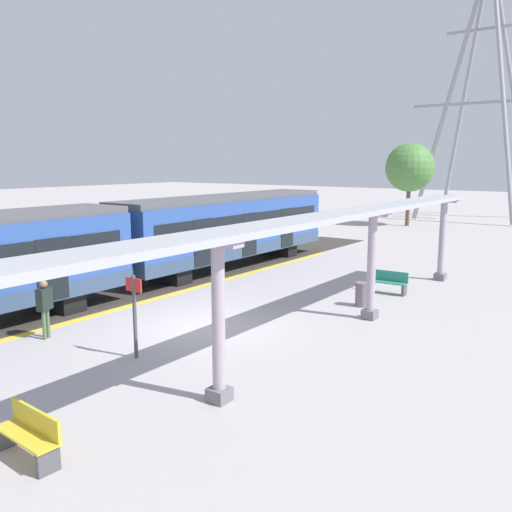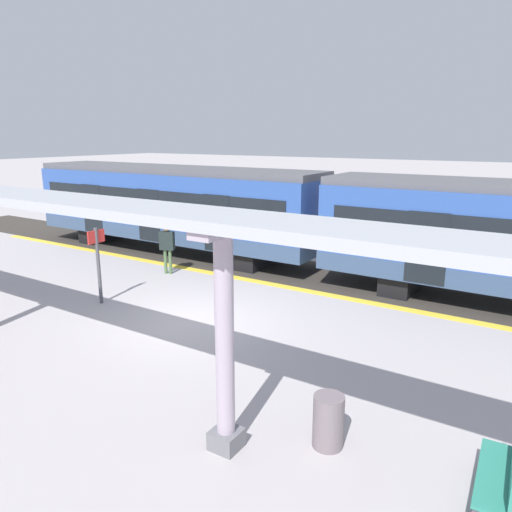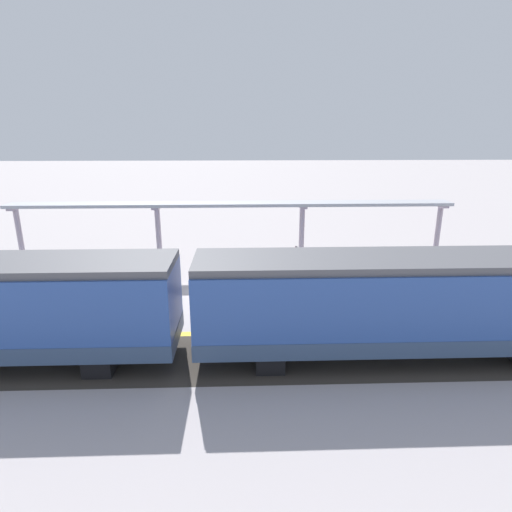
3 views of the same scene
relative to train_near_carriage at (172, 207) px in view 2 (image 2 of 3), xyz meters
name	(u,v)px [view 2 (image 2 of 3)]	position (x,y,z in m)	size (l,w,h in m)	color
ground_plane	(188,322)	(5.70, 5.60, -1.83)	(176.00, 176.00, 0.00)	#AAA2A3
tactile_edge_strip	(266,283)	(1.77, 5.60, -1.83)	(0.35, 28.51, 0.01)	yellow
trackbed	(292,271)	(-0.01, 5.60, -1.83)	(3.20, 40.51, 0.01)	#38332D
train_near_carriage	(172,207)	(0.00, 0.00, 0.00)	(2.65, 13.12, 3.48)	#2C4E99
canopy_pillar_third	(225,342)	(9.35, 9.46, -0.06)	(1.10, 0.44, 3.48)	slate
canopy_beam	(46,200)	(9.35, 5.56, 1.73)	(1.20, 23.10, 0.16)	#A8AAB2
bench_mid_platform	(502,477)	(8.44, 13.16, -1.39)	(1.52, 0.51, 0.86)	#2E8470
trash_bin	(328,421)	(8.47, 10.76, -1.41)	(0.48, 0.48, 0.85)	slate
platform_info_sign	(98,258)	(5.92, 2.56, -0.50)	(0.56, 0.10, 2.20)	#4C4C51
passenger_waiting_near_edge	(167,243)	(2.62, 2.11, -0.75)	(0.39, 0.55, 1.73)	#4C6A40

